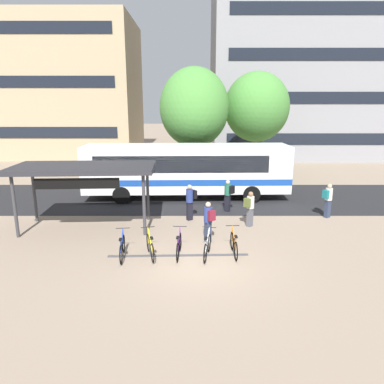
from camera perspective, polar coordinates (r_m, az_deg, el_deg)
name	(u,v)px	position (r m, az deg, el deg)	size (l,w,h in m)	color
ground	(200,264)	(12.68, 1.35, -11.57)	(200.00, 200.00, 0.00)	gray
bus_lane_asphalt	(197,198)	(21.30, 0.89, -0.95)	(80.00, 7.20, 0.01)	#232326
city_bus	(189,169)	(20.92, -0.47, 3.75)	(12.09, 2.89, 3.20)	white
bike_rack	(180,254)	(13.22, -2.02, -10.04)	(5.21, 0.25, 0.70)	#47474C
parked_bicycle_blue_0	(124,248)	(13.22, -11.03, -8.92)	(0.52, 1.72, 0.99)	black
parked_bicycle_yellow_1	(152,247)	(13.17, -6.57, -8.82)	(0.63, 1.67, 0.99)	black
parked_bicycle_purple_2	(180,246)	(13.15, -1.91, -8.78)	(0.52, 1.72, 0.99)	black
parked_bicycle_silver_3	(209,247)	(13.08, 2.74, -8.92)	(0.53, 1.70, 0.99)	black
parked_bicycle_orange_4	(235,245)	(13.32, 7.07, -8.57)	(0.52, 1.72, 0.99)	black
transit_shelter	(85,170)	(16.17, -16.95, 3.48)	(6.32, 3.22, 2.89)	#38383D
commuter_olive_pack_0	(251,207)	(16.26, 9.63, -2.37)	(0.59, 0.59, 1.66)	#565660
commuter_black_pack_1	(230,194)	(18.42, 6.15, -0.25)	(0.60, 0.55, 1.70)	black
commuter_teal_pack_2	(330,198)	(18.59, 21.50, -0.97)	(0.60, 0.54, 1.72)	#2D3851
commuter_black_pack_3	(192,200)	(16.95, -0.05, -1.26)	(0.60, 0.54, 1.77)	black
commuter_maroon_pack_4	(210,219)	(14.26, 2.94, -4.44)	(0.53, 0.61, 1.69)	#2D3851
street_tree_0	(258,107)	(28.51, 10.74, 13.40)	(5.01, 5.01, 8.03)	brown
street_tree_1	(196,108)	(25.69, 0.64, 13.54)	(4.94, 4.94, 8.13)	brown
building_left_wing	(55,90)	(43.39, -21.40, 15.24)	(18.41, 11.13, 14.38)	tan
building_right_wing	(305,65)	(41.08, 17.91, 19.08)	(19.15, 10.10, 19.28)	gray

